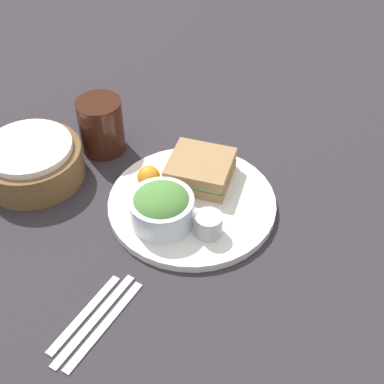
{
  "coord_description": "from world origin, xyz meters",
  "views": [
    {
      "loc": [
        -0.61,
        -0.22,
        0.66
      ],
      "look_at": [
        0.0,
        0.0,
        0.03
      ],
      "focal_mm": 50.0,
      "sensor_mm": 36.0,
      "label": 1
    }
  ],
  "objects_px": {
    "plate": "(192,203)",
    "drink_glass": "(101,126)",
    "sandwich": "(200,170)",
    "knife": "(95,319)",
    "salad_bowl": "(162,207)",
    "spoon": "(85,313)",
    "dressing_cup": "(209,224)",
    "fork": "(105,325)",
    "bread_basket": "(32,162)"
  },
  "relations": [
    {
      "from": "plate",
      "to": "spoon",
      "type": "bearing_deg",
      "value": 164.71
    },
    {
      "from": "plate",
      "to": "drink_glass",
      "type": "distance_m",
      "value": 0.24
    },
    {
      "from": "bread_basket",
      "to": "spoon",
      "type": "relative_size",
      "value": 1.2
    },
    {
      "from": "salad_bowl",
      "to": "fork",
      "type": "bearing_deg",
      "value": 178.77
    },
    {
      "from": "sandwich",
      "to": "bread_basket",
      "type": "xyz_separation_m",
      "value": [
        -0.08,
        0.29,
        -0.0
      ]
    },
    {
      "from": "sandwich",
      "to": "drink_glass",
      "type": "relative_size",
      "value": 1.06
    },
    {
      "from": "salad_bowl",
      "to": "knife",
      "type": "height_order",
      "value": "salad_bowl"
    },
    {
      "from": "plate",
      "to": "knife",
      "type": "xyz_separation_m",
      "value": [
        -0.26,
        0.05,
        -0.0
      ]
    },
    {
      "from": "knife",
      "to": "plate",
      "type": "bearing_deg",
      "value": 180.0
    },
    {
      "from": "bread_basket",
      "to": "spoon",
      "type": "distance_m",
      "value": 0.32
    },
    {
      "from": "fork",
      "to": "knife",
      "type": "distance_m",
      "value": 0.02
    },
    {
      "from": "dressing_cup",
      "to": "knife",
      "type": "relative_size",
      "value": 0.25
    },
    {
      "from": "fork",
      "to": "drink_glass",
      "type": "bearing_deg",
      "value": -141.81
    },
    {
      "from": "dressing_cup",
      "to": "knife",
      "type": "height_order",
      "value": "dressing_cup"
    },
    {
      "from": "plate",
      "to": "salad_bowl",
      "type": "xyz_separation_m",
      "value": [
        -0.06,
        0.03,
        0.04
      ]
    },
    {
      "from": "plate",
      "to": "fork",
      "type": "height_order",
      "value": "plate"
    },
    {
      "from": "sandwich",
      "to": "salad_bowl",
      "type": "distance_m",
      "value": 0.12
    },
    {
      "from": "salad_bowl",
      "to": "spoon",
      "type": "bearing_deg",
      "value": 168.61
    },
    {
      "from": "sandwich",
      "to": "spoon",
      "type": "relative_size",
      "value": 0.74
    },
    {
      "from": "dressing_cup",
      "to": "drink_glass",
      "type": "xyz_separation_m",
      "value": [
        0.15,
        0.26,
        0.02
      ]
    },
    {
      "from": "dressing_cup",
      "to": "knife",
      "type": "distance_m",
      "value": 0.23
    },
    {
      "from": "fork",
      "to": "dressing_cup",
      "type": "bearing_deg",
      "value": 168.97
    },
    {
      "from": "dressing_cup",
      "to": "drink_glass",
      "type": "distance_m",
      "value": 0.3
    },
    {
      "from": "fork",
      "to": "spoon",
      "type": "bearing_deg",
      "value": -90.0
    },
    {
      "from": "plate",
      "to": "salad_bowl",
      "type": "relative_size",
      "value": 2.71
    },
    {
      "from": "drink_glass",
      "to": "spoon",
      "type": "distance_m",
      "value": 0.38
    },
    {
      "from": "plate",
      "to": "knife",
      "type": "distance_m",
      "value": 0.26
    },
    {
      "from": "knife",
      "to": "spoon",
      "type": "bearing_deg",
      "value": -90.0
    },
    {
      "from": "salad_bowl",
      "to": "dressing_cup",
      "type": "distance_m",
      "value": 0.08
    },
    {
      "from": "fork",
      "to": "spoon",
      "type": "relative_size",
      "value": 1.11
    },
    {
      "from": "drink_glass",
      "to": "bread_basket",
      "type": "relative_size",
      "value": 0.58
    },
    {
      "from": "sandwich",
      "to": "dressing_cup",
      "type": "xyz_separation_m",
      "value": [
        -0.12,
        -0.05,
        -0.0
      ]
    },
    {
      "from": "knife",
      "to": "spoon",
      "type": "xyz_separation_m",
      "value": [
        0.0,
        0.02,
        0.0
      ]
    },
    {
      "from": "drink_glass",
      "to": "knife",
      "type": "relative_size",
      "value": 0.6
    },
    {
      "from": "drink_glass",
      "to": "fork",
      "type": "relative_size",
      "value": 0.63
    },
    {
      "from": "salad_bowl",
      "to": "dressing_cup",
      "type": "xyz_separation_m",
      "value": [
        0.0,
        -0.08,
        -0.01
      ]
    },
    {
      "from": "salad_bowl",
      "to": "knife",
      "type": "xyz_separation_m",
      "value": [
        -0.2,
        0.02,
        -0.04
      ]
    },
    {
      "from": "spoon",
      "to": "knife",
      "type": "bearing_deg",
      "value": 90.0
    },
    {
      "from": "sandwich",
      "to": "knife",
      "type": "distance_m",
      "value": 0.32
    },
    {
      "from": "salad_bowl",
      "to": "bread_basket",
      "type": "distance_m",
      "value": 0.27
    },
    {
      "from": "dressing_cup",
      "to": "bread_basket",
      "type": "bearing_deg",
      "value": 84.29
    },
    {
      "from": "fork",
      "to": "spoon",
      "type": "distance_m",
      "value": 0.04
    },
    {
      "from": "knife",
      "to": "dressing_cup",
      "type": "bearing_deg",
      "value": 164.46
    },
    {
      "from": "salad_bowl",
      "to": "bread_basket",
      "type": "height_order",
      "value": "salad_bowl"
    },
    {
      "from": "salad_bowl",
      "to": "drink_glass",
      "type": "bearing_deg",
      "value": 50.55
    },
    {
      "from": "salad_bowl",
      "to": "spoon",
      "type": "xyz_separation_m",
      "value": [
        -0.2,
        0.04,
        -0.04
      ]
    },
    {
      "from": "sandwich",
      "to": "knife",
      "type": "bearing_deg",
      "value": 171.49
    },
    {
      "from": "spoon",
      "to": "plate",
      "type": "bearing_deg",
      "value": 176.11
    },
    {
      "from": "plate",
      "to": "drink_glass",
      "type": "relative_size",
      "value": 2.71
    },
    {
      "from": "sandwich",
      "to": "fork",
      "type": "relative_size",
      "value": 0.67
    }
  ]
}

